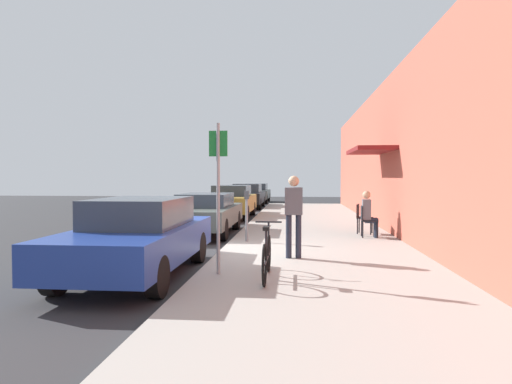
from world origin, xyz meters
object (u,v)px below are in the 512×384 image
Objects in this scene: parked_car_3 at (247,195)px; parking_meter at (247,212)px; cafe_chair_0 at (366,219)px; seated_patron_0 at (369,212)px; parked_car_4 at (256,193)px; parked_car_1 at (205,213)px; bicycle_0 at (267,257)px; parked_car_0 at (139,236)px; pedestrian_standing at (294,210)px; cafe_chair_1 at (362,216)px; parked_car_2 at (232,201)px; street_sign at (218,186)px.

parking_meter is (1.55, -13.97, 0.16)m from parked_car_3.
seated_patron_0 is (0.06, -0.00, 0.19)m from cafe_chair_0.
parked_car_4 is 18.96m from cafe_chair_0.
parked_car_1 reaches higher than bicycle_0.
seated_patron_0 reaches higher than parked_car_0.
parking_meter is at bearing 118.25° from pedestrian_standing.
parked_car_0 is at bearing -90.00° from parked_car_4.
bicycle_0 is at bearing -111.78° from cafe_chair_1.
parking_meter is (1.55, -7.76, 0.14)m from parked_car_2.
seated_patron_0 is 3.95m from pedestrian_standing.
parked_car_3 is 2.59× the size of pedestrian_standing.
parked_car_1 is 1.69× the size of street_sign.
parked_car_4 is 3.33× the size of parking_meter.
pedestrian_standing is (-2.00, -4.17, 0.50)m from cafe_chair_1.
parking_meter reaches higher than cafe_chair_1.
seated_patron_0 reaches higher than bicycle_0.
parked_car_2 reaches higher than parked_car_4.
bicycle_0 is at bearing -78.83° from parked_car_2.
parked_car_1 is 1.00× the size of parked_car_4.
parked_car_2 is 5.06× the size of cafe_chair_0.
street_sign reaches higher than cafe_chair_1.
street_sign is (1.50, -6.05, 0.96)m from parked_car_1.
parked_car_0 is 7.32m from cafe_chair_1.
parking_meter is 4.29m from bicycle_0.
parked_car_2 is 3.41× the size of seated_patron_0.
street_sign reaches higher than parked_car_0.
parked_car_0 is 5.06× the size of cafe_chair_1.
bicycle_0 is 6.53m from cafe_chair_1.
parked_car_0 reaches higher than cafe_chair_0.
parked_car_4 is 1.69× the size of street_sign.
street_sign is 1.53× the size of pedestrian_standing.
parked_car_3 is 13.01m from cafe_chair_1.
parking_meter is at bearing -85.43° from parked_car_4.
street_sign is at bearing -82.66° from parked_car_2.
parked_car_2 is 1.00× the size of parked_car_4.
parked_car_4 is at bearing 104.78° from seated_patron_0.
parked_car_1 is 3.41× the size of seated_patron_0.
parked_car_0 is 1.00× the size of parked_car_2.
parked_car_2 reaches higher than bicycle_0.
cafe_chair_0 is (2.42, 5.26, 0.14)m from bicycle_0.
parked_car_3 is at bearing 110.33° from cafe_chair_0.
cafe_chair_0 is (4.78, -6.69, -0.12)m from parked_car_2.
street_sign reaches higher than parked_car_1.
parked_car_0 reaches higher than parked_car_4.
parked_car_0 is 2.59× the size of pedestrian_standing.
parked_car_4 is 2.59× the size of pedestrian_standing.
parking_meter is at bearing -54.38° from parked_car_1.
cafe_chair_1 is at bearing 49.22° from parked_car_0.
parked_car_4 is 23.37m from street_sign.
parking_meter is at bearing 100.94° from bicycle_0.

